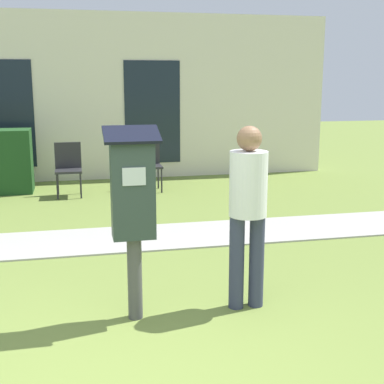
% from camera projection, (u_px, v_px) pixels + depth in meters
% --- Properties ---
extents(sidewalk, '(12.00, 1.10, 0.02)m').
position_uv_depth(sidewalk, '(90.00, 241.00, 6.53)').
color(sidewalk, '#A3A099').
rests_on(sidewalk, ground).
extents(building_facade, '(10.00, 0.26, 3.20)m').
position_uv_depth(building_facade, '(79.00, 98.00, 10.29)').
color(building_facade, beige).
rests_on(building_facade, ground).
extents(parking_meter, '(0.44, 0.31, 1.59)m').
position_uv_depth(parking_meter, '(133.00, 199.00, 4.25)').
color(parking_meter, '#4C4C4C').
rests_on(parking_meter, ground).
extents(person_standing, '(0.32, 0.32, 1.58)m').
position_uv_depth(person_standing, '(248.00, 203.00, 4.49)').
color(person_standing, '#333851').
rests_on(person_standing, ground).
extents(outdoor_chair_left, '(0.44, 0.44, 0.90)m').
position_uv_depth(outdoor_chair_left, '(68.00, 165.00, 9.03)').
color(outdoor_chair_left, '#262628').
rests_on(outdoor_chair_left, ground).
extents(outdoor_chair_middle, '(0.44, 0.44, 0.90)m').
position_uv_depth(outdoor_chair_middle, '(148.00, 161.00, 9.46)').
color(outdoor_chair_middle, '#262628').
rests_on(outdoor_chair_middle, ground).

